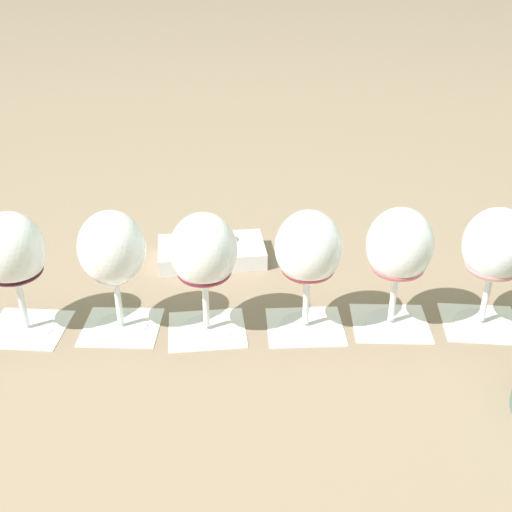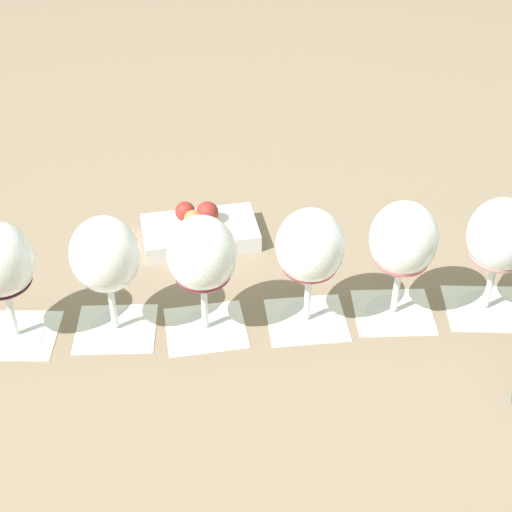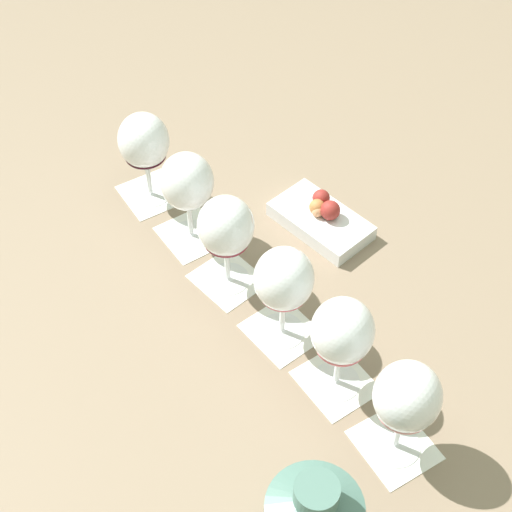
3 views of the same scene
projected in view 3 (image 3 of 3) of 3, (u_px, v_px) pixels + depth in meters
ground_plane at (254, 304)px, 1.21m from camera, size 8.00×8.00×0.00m
tasting_card_0 at (395, 445)px, 1.05m from camera, size 0.13×0.13×0.00m
tasting_card_1 at (336, 382)px, 1.12m from camera, size 0.13×0.12×0.00m
tasting_card_2 at (282, 331)px, 1.18m from camera, size 0.12×0.12×0.00m
tasting_card_3 at (228, 279)px, 1.25m from camera, size 0.12×0.11×0.00m
tasting_card_4 at (191, 235)px, 1.31m from camera, size 0.13×0.12×0.00m
tasting_card_5 at (151, 194)px, 1.38m from camera, size 0.13×0.12×0.00m
wine_glass_0 at (407, 400)px, 0.97m from camera, size 0.09×0.09×0.17m
wine_glass_1 at (342, 334)px, 1.03m from camera, size 0.09×0.09×0.17m
wine_glass_2 at (284, 283)px, 1.09m from camera, size 0.09×0.09×0.17m
wine_glass_3 at (226, 230)px, 1.16m from camera, size 0.09×0.09×0.17m
wine_glass_4 at (187, 185)px, 1.23m from camera, size 0.09×0.09×0.17m
wine_glass_5 at (144, 144)px, 1.30m from camera, size 0.09×0.09×0.17m
snack_dish at (321, 218)px, 1.31m from camera, size 0.18×0.12×0.06m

